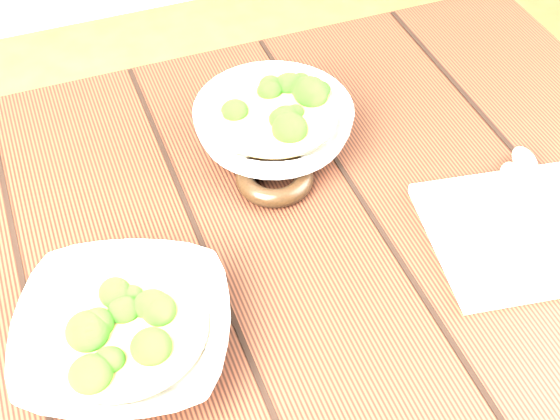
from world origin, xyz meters
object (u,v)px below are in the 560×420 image
object	(u,v)px
trivet	(274,177)
napkin	(530,230)
table	(235,327)
soup_bowl_front	(124,333)
soup_bowl_back	(274,126)

from	to	relation	value
trivet	napkin	world-z (taller)	trivet
table	trivet	size ratio (longest dim) A/B	12.55
trivet	napkin	bearing A→B (deg)	-36.50
soup_bowl_front	trivet	bearing A→B (deg)	37.44
soup_bowl_front	table	bearing A→B (deg)	27.47
table	soup_bowl_front	bearing A→B (deg)	-152.53
napkin	trivet	bearing A→B (deg)	152.74
napkin	soup_bowl_front	bearing A→B (deg)	-172.02
soup_bowl_back	napkin	distance (m)	0.33
soup_bowl_front	soup_bowl_back	xyz separation A→B (m)	(0.25, 0.24, 0.01)
napkin	table	bearing A→B (deg)	176.01
soup_bowl_back	trivet	distance (m)	0.07
trivet	napkin	size ratio (longest dim) A/B	0.42
soup_bowl_back	napkin	world-z (taller)	soup_bowl_back
soup_bowl_front	trivet	world-z (taller)	soup_bowl_front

